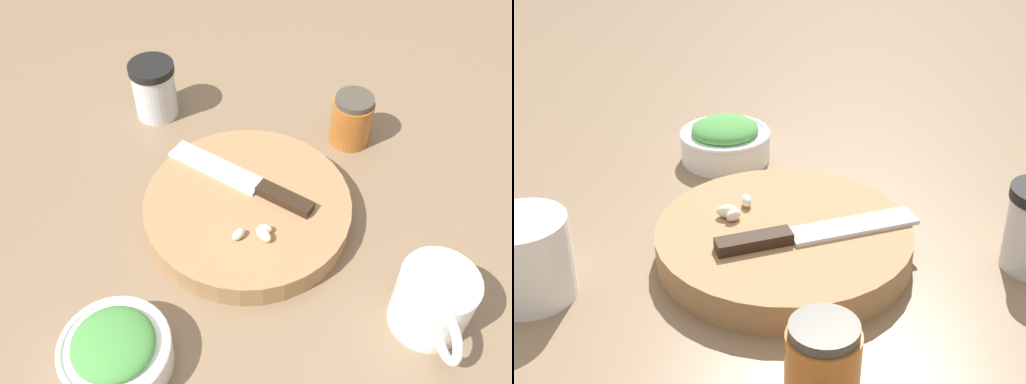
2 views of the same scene
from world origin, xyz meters
TOP-DOWN VIEW (x-y plane):
  - ground_plane at (0.00, 0.00)m, footprint 5.00×5.00m
  - cutting_board at (-0.02, -0.04)m, footprint 0.28×0.28m
  - chef_knife at (-0.04, -0.04)m, footprint 0.17×0.19m
  - garlic_cloves at (0.05, -0.04)m, footprint 0.03×0.06m
  - herb_bowl at (0.17, -0.22)m, footprint 0.13×0.13m
  - spice_jar at (-0.26, -0.16)m, footprint 0.07×0.07m
  - coffee_mug at (0.17, 0.15)m, footprint 0.12×0.09m
  - honey_jar at (-0.15, 0.14)m, footprint 0.06×0.06m

SIDE VIEW (x-z plane):
  - ground_plane at x=0.00m, z-range 0.00..0.00m
  - cutting_board at x=-0.02m, z-range 0.00..0.04m
  - herb_bowl at x=0.17m, z-range 0.00..0.06m
  - honey_jar at x=-0.15m, z-range 0.00..0.08m
  - chef_knife at x=-0.04m, z-range 0.03..0.05m
  - garlic_cloves at x=0.05m, z-range 0.04..0.05m
  - coffee_mug at x=0.17m, z-range 0.00..0.09m
  - spice_jar at x=-0.26m, z-range 0.00..0.10m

